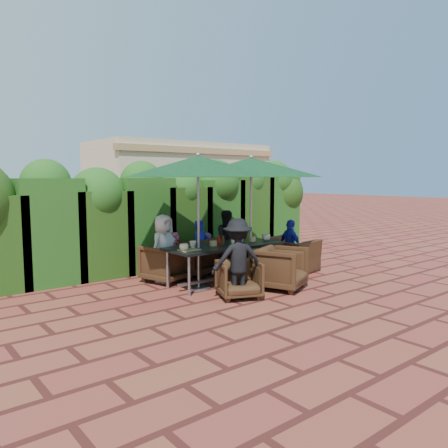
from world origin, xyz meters
TOP-DOWN VIEW (x-y plane):
  - ground at (0.00, 0.00)m, footprint 80.00×80.00m
  - dining_table at (0.11, 0.20)m, footprint 2.31×0.90m
  - umbrella_left at (-0.49, 0.20)m, footprint 2.76×2.76m
  - umbrella_right at (0.77, 0.19)m, footprint 2.78×2.78m
  - chair_far_left at (-0.67, 1.04)m, footprint 0.97×0.94m
  - chair_far_mid at (0.16, 1.16)m, footprint 0.99×0.95m
  - chair_far_right at (1.06, 1.25)m, footprint 0.80×0.76m
  - chair_near_left at (-0.32, -0.73)m, footprint 0.87×0.85m
  - chair_near_right at (0.66, -0.77)m, footprint 1.06×1.03m
  - chair_end_right at (1.91, 0.19)m, footprint 0.86×1.17m
  - adult_far_left at (-0.70, 1.07)m, footprint 0.74×0.58m
  - adult_far_mid at (0.18, 1.07)m, footprint 0.47×0.41m
  - adult_far_right at (0.97, 1.14)m, footprint 0.70×0.52m
  - adult_near_left at (-0.39, -0.78)m, footprint 0.95×0.69m
  - adult_end_right at (1.84, 0.10)m, footprint 0.42×0.70m
  - child_left at (-0.30, 1.23)m, footprint 0.39×0.34m
  - child_right at (0.48, 1.20)m, footprint 0.37×0.34m
  - pedestrian_a at (1.75, 4.12)m, footprint 1.51×0.95m
  - pedestrian_b at (2.78, 4.31)m, footprint 0.90×0.74m
  - pedestrian_c at (3.68, 4.34)m, footprint 1.29×1.08m
  - cup_a at (-0.88, 0.09)m, footprint 0.16×0.16m
  - cup_b at (-0.55, 0.29)m, footprint 0.13×0.13m
  - cup_c at (0.18, -0.05)m, footprint 0.17×0.17m
  - cup_d at (0.63, 0.33)m, footprint 0.15×0.15m
  - cup_e at (1.13, 0.11)m, footprint 0.17×0.17m
  - ketchup_bottle at (0.04, 0.27)m, footprint 0.04×0.04m
  - sauce_bottle at (0.11, 0.24)m, footprint 0.04×0.04m
  - serving_tray at (-0.78, 0.07)m, footprint 0.35×0.25m
  - number_block_left at (-0.15, 0.20)m, footprint 0.12×0.06m
  - number_block_right at (0.79, 0.16)m, footprint 0.12×0.06m
  - hedge_wall at (-0.02, 2.32)m, footprint 9.10×1.60m
  - building at (3.50, 6.99)m, footprint 6.20×3.08m

SIDE VIEW (x-z plane):
  - ground at x=0.00m, z-range 0.00..0.00m
  - chair_far_right at x=1.06m, z-range 0.00..0.69m
  - chair_near_left at x=-0.32m, z-range 0.00..0.70m
  - chair_far_left at x=-0.67m, z-range 0.00..0.82m
  - chair_near_right at x=0.66m, z-range 0.00..0.84m
  - child_right at x=0.48m, z-range 0.00..0.85m
  - chair_far_mid at x=0.16m, z-range 0.00..0.86m
  - child_left at x=-0.30m, z-range 0.00..0.92m
  - chair_end_right at x=1.91m, z-range 0.00..0.94m
  - adult_end_right at x=1.84m, z-range 0.00..1.13m
  - adult_far_mid at x=0.18m, z-range 0.00..1.15m
  - adult_far_right at x=0.97m, z-range 0.00..1.31m
  - adult_far_left at x=-0.70m, z-range 0.00..1.31m
  - dining_table at x=0.11m, z-range 0.30..1.05m
  - adult_near_left at x=-0.39m, z-range 0.00..1.35m
  - serving_tray at x=-0.78m, z-range 0.75..0.77m
  - pedestrian_a at x=1.75m, z-range 0.00..1.52m
  - number_block_left at x=-0.15m, z-range 0.75..0.85m
  - number_block_right at x=0.79m, z-range 0.75..0.85m
  - pedestrian_b at x=2.78m, z-range 0.00..1.62m
  - cup_b at x=-0.55m, z-range 0.75..0.87m
  - cup_a at x=-0.88m, z-range 0.75..0.88m
  - cup_e at x=1.13m, z-range 0.75..0.88m
  - cup_c at x=0.18m, z-range 0.75..0.89m
  - cup_d at x=0.63m, z-range 0.75..0.89m
  - ketchup_bottle at x=0.04m, z-range 0.75..0.92m
  - sauce_bottle at x=0.11m, z-range 0.75..0.92m
  - pedestrian_c at x=3.68m, z-range 0.00..1.85m
  - hedge_wall at x=-0.02m, z-range 0.09..2.58m
  - building at x=3.50m, z-range 0.01..3.21m
  - umbrella_left at x=-0.49m, z-range 0.98..3.44m
  - umbrella_right at x=0.77m, z-range 0.98..3.44m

